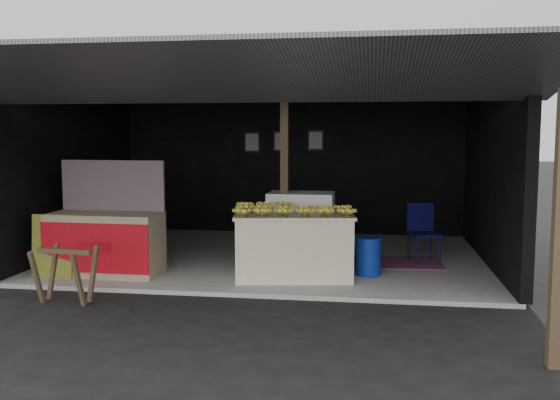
% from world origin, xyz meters
% --- Properties ---
extents(ground, '(80.00, 80.00, 0.00)m').
position_xyz_m(ground, '(0.00, 0.00, 0.00)').
color(ground, black).
rests_on(ground, ground).
extents(concrete_slab, '(7.00, 5.00, 0.06)m').
position_xyz_m(concrete_slab, '(0.00, 2.50, 0.03)').
color(concrete_slab, gray).
rests_on(concrete_slab, ground).
extents(shophouse, '(7.40, 7.29, 3.02)m').
position_xyz_m(shophouse, '(0.00, 2.82, 2.10)').
color(shophouse, black).
rests_on(shophouse, ground).
extents(banana_table, '(1.79, 1.26, 0.92)m').
position_xyz_m(banana_table, '(0.56, 0.99, 0.52)').
color(banana_table, silver).
rests_on(banana_table, concrete_slab).
extents(banana_pile, '(1.66, 1.14, 0.18)m').
position_xyz_m(banana_pile, '(0.56, 0.99, 1.07)').
color(banana_pile, gold).
rests_on(banana_pile, banana_table).
extents(white_crate, '(1.01, 0.69, 1.12)m').
position_xyz_m(white_crate, '(0.55, 1.94, 0.62)').
color(white_crate, white).
rests_on(white_crate, concrete_slab).
extents(neighbor_stall, '(1.61, 0.75, 1.64)m').
position_xyz_m(neighbor_stall, '(-2.16, 0.78, 0.55)').
color(neighbor_stall, '#998466').
rests_on(neighbor_stall, concrete_slab).
extents(green_signboard, '(0.60, 0.12, 0.90)m').
position_xyz_m(green_signboard, '(-2.81, 0.45, 0.51)').
color(green_signboard, black).
rests_on(green_signboard, concrete_slab).
extents(sawhorse, '(0.72, 0.66, 0.69)m').
position_xyz_m(sawhorse, '(-2.07, -0.59, 0.43)').
color(sawhorse, brown).
rests_on(sawhorse, ground).
extents(water_barrel, '(0.36, 0.36, 0.52)m').
position_xyz_m(water_barrel, '(1.61, 1.27, 0.32)').
color(water_barrel, navy).
rests_on(water_barrel, concrete_slab).
extents(plastic_chair, '(0.55, 0.55, 0.93)m').
position_xyz_m(plastic_chair, '(2.44, 2.34, 0.61)').
color(plastic_chair, black).
rests_on(plastic_chair, concrete_slab).
extents(magenta_rug, '(1.55, 1.08, 0.01)m').
position_xyz_m(magenta_rug, '(1.99, 2.22, 0.07)').
color(magenta_rug, maroon).
rests_on(magenta_rug, concrete_slab).
extents(picture_frames, '(1.62, 0.04, 0.46)m').
position_xyz_m(picture_frames, '(-0.17, 4.89, 1.93)').
color(picture_frames, black).
rests_on(picture_frames, shophouse).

